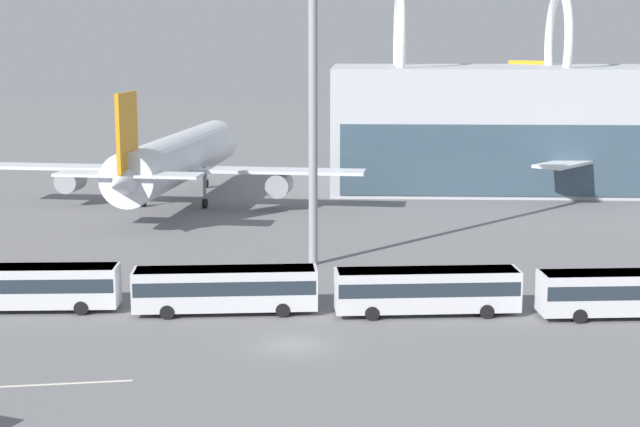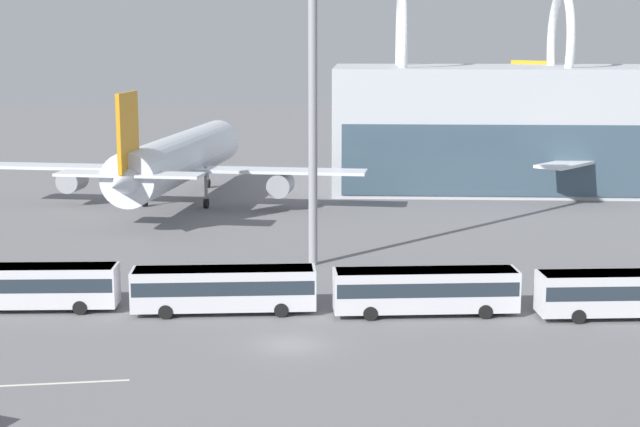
{
  "view_description": "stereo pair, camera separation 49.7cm",
  "coord_description": "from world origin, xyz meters",
  "px_view_note": "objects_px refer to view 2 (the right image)",
  "views": [
    {
      "loc": [
        4.16,
        -58.94,
        19.17
      ],
      "look_at": [
        0.74,
        24.14,
        4.0
      ],
      "focal_mm": 55.0,
      "sensor_mm": 36.0,
      "label": 1
    },
    {
      "loc": [
        4.66,
        -58.92,
        19.17
      ],
      "look_at": [
        0.74,
        24.14,
        4.0
      ],
      "focal_mm": 55.0,
      "sensor_mm": 36.0,
      "label": 2
    }
  ],
  "objects_px": {
    "shuttle_bus_3": "(631,291)",
    "floodlight_mast": "(313,53)",
    "airliner_at_gate_far": "(177,160)",
    "shuttle_bus_2": "(426,288)",
    "shuttle_bus_0": "(26,284)",
    "shuttle_bus_1": "(224,287)",
    "airliner_parked_remote": "(638,144)"
  },
  "relations": [
    {
      "from": "floodlight_mast",
      "to": "airliner_parked_remote",
      "type": "bearing_deg",
      "value": 48.77
    },
    {
      "from": "airliner_at_gate_far",
      "to": "airliner_parked_remote",
      "type": "xyz_separation_m",
      "value": [
        55.85,
        16.07,
        0.27
      ]
    },
    {
      "from": "airliner_at_gate_far",
      "to": "floodlight_mast",
      "type": "relative_size",
      "value": 1.48
    },
    {
      "from": "shuttle_bus_2",
      "to": "shuttle_bus_3",
      "type": "distance_m",
      "value": 14.02
    },
    {
      "from": "airliner_at_gate_far",
      "to": "shuttle_bus_1",
      "type": "xyz_separation_m",
      "value": [
        11.55,
        -43.41,
        -3.4
      ]
    },
    {
      "from": "shuttle_bus_0",
      "to": "floodlight_mast",
      "type": "distance_m",
      "value": 29.23
    },
    {
      "from": "airliner_parked_remote",
      "to": "shuttle_bus_2",
      "type": "height_order",
      "value": "airliner_parked_remote"
    },
    {
      "from": "shuttle_bus_0",
      "to": "shuttle_bus_3",
      "type": "height_order",
      "value": "same"
    },
    {
      "from": "airliner_at_gate_far",
      "to": "shuttle_bus_1",
      "type": "distance_m",
      "value": 45.05
    },
    {
      "from": "airliner_at_gate_far",
      "to": "airliner_parked_remote",
      "type": "distance_m",
      "value": 58.12
    },
    {
      "from": "shuttle_bus_0",
      "to": "floodlight_mast",
      "type": "height_order",
      "value": "floodlight_mast"
    },
    {
      "from": "airliner_at_gate_far",
      "to": "floodlight_mast",
      "type": "distance_m",
      "value": 35.27
    },
    {
      "from": "shuttle_bus_3",
      "to": "floodlight_mast",
      "type": "bearing_deg",
      "value": 141.19
    },
    {
      "from": "airliner_at_gate_far",
      "to": "shuttle_bus_3",
      "type": "xyz_separation_m",
      "value": [
        39.59,
        -43.24,
        -3.4
      ]
    },
    {
      "from": "shuttle_bus_2",
      "to": "shuttle_bus_3",
      "type": "xyz_separation_m",
      "value": [
        14.02,
        -0.1,
        0.0
      ]
    },
    {
      "from": "shuttle_bus_3",
      "to": "floodlight_mast",
      "type": "height_order",
      "value": "floodlight_mast"
    },
    {
      "from": "shuttle_bus_2",
      "to": "airliner_at_gate_far",
      "type": "bearing_deg",
      "value": 114.8
    },
    {
      "from": "shuttle_bus_3",
      "to": "shuttle_bus_1",
      "type": "bearing_deg",
      "value": 174.94
    },
    {
      "from": "airliner_at_gate_far",
      "to": "shuttle_bus_1",
      "type": "bearing_deg",
      "value": -159.79
    },
    {
      "from": "airliner_parked_remote",
      "to": "shuttle_bus_1",
      "type": "xyz_separation_m",
      "value": [
        -44.3,
        -59.48,
        -3.68
      ]
    },
    {
      "from": "shuttle_bus_1",
      "to": "airliner_parked_remote",
      "type": "bearing_deg",
      "value": 47.31
    },
    {
      "from": "airliner_parked_remote",
      "to": "airliner_at_gate_far",
      "type": "bearing_deg",
      "value": -124.98
    },
    {
      "from": "airliner_parked_remote",
      "to": "shuttle_bus_1",
      "type": "relative_size",
      "value": 2.71
    },
    {
      "from": "shuttle_bus_0",
      "to": "floodlight_mast",
      "type": "bearing_deg",
      "value": 33.45
    },
    {
      "from": "shuttle_bus_1",
      "to": "shuttle_bus_3",
      "type": "distance_m",
      "value": 28.04
    },
    {
      "from": "floodlight_mast",
      "to": "shuttle_bus_2",
      "type": "bearing_deg",
      "value": -59.84
    },
    {
      "from": "shuttle_bus_1",
      "to": "shuttle_bus_2",
      "type": "height_order",
      "value": "same"
    },
    {
      "from": "airliner_at_gate_far",
      "to": "shuttle_bus_2",
      "type": "distance_m",
      "value": 50.26
    },
    {
      "from": "shuttle_bus_0",
      "to": "shuttle_bus_1",
      "type": "relative_size",
      "value": 1.0
    },
    {
      "from": "airliner_at_gate_far",
      "to": "shuttle_bus_2",
      "type": "xyz_separation_m",
      "value": [
        25.57,
        -43.14,
        -3.4
      ]
    },
    {
      "from": "airliner_at_gate_far",
      "to": "shuttle_bus_0",
      "type": "height_order",
      "value": "airliner_at_gate_far"
    },
    {
      "from": "shuttle_bus_0",
      "to": "shuttle_bus_1",
      "type": "xyz_separation_m",
      "value": [
        14.02,
        -0.08,
        0.0
      ]
    }
  ]
}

